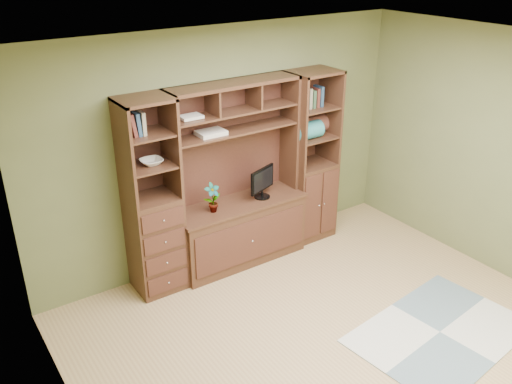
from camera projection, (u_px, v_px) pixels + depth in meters
room at (352, 217)px, 4.41m from camera, size 4.60×4.10×2.64m
center_hutch at (239, 178)px, 5.84m from camera, size 1.54×0.53×2.05m
left_tower at (152, 199)px, 5.36m from camera, size 0.50×0.45×2.05m
right_tower at (311, 157)px, 6.39m from camera, size 0.55×0.45×2.05m
rug at (440, 332)px, 5.09m from camera, size 1.76×1.28×0.01m
monitor at (262, 178)px, 5.98m from camera, size 0.43×0.30×0.49m
orchid at (213, 198)px, 5.69m from camera, size 0.17×0.12×0.33m
magazines at (211, 133)px, 5.54m from camera, size 0.29×0.21×0.04m
bowl at (151, 162)px, 5.21m from camera, size 0.22×0.22×0.05m
blanket_teal at (308, 131)px, 6.15m from camera, size 0.35×0.20×0.20m
blanket_red at (313, 125)px, 6.34m from camera, size 0.37×0.21×0.21m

